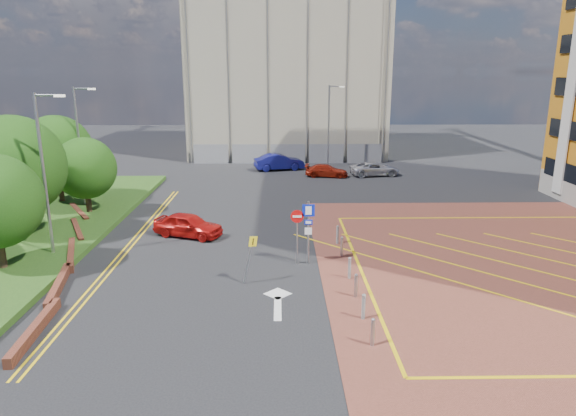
{
  "coord_description": "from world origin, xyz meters",
  "views": [
    {
      "loc": [
        -0.92,
        -22.98,
        9.25
      ],
      "look_at": [
        -0.46,
        2.96,
        2.34
      ],
      "focal_mm": 32.0,
      "sensor_mm": 36.0,
      "label": 1
    }
  ],
  "objects_px": {
    "tree_c": "(85,168)",
    "lamp_left_far": "(80,142)",
    "car_silver_back": "(375,169)",
    "lamp_left_near": "(45,169)",
    "tree_d": "(57,151)",
    "car_red_left": "(188,225)",
    "car_blue_back": "(279,162)",
    "lamp_back": "(329,123)",
    "warning_sign": "(250,254)",
    "sign_cluster": "(304,226)",
    "tree_b": "(13,166)",
    "car_red_back": "(327,171)"
  },
  "relations": [
    {
      "from": "lamp_left_far",
      "to": "warning_sign",
      "type": "distance_m",
      "value": 18.44
    },
    {
      "from": "sign_cluster",
      "to": "tree_b",
      "type": "bearing_deg",
      "value": 165.74
    },
    {
      "from": "lamp_left_far",
      "to": "warning_sign",
      "type": "relative_size",
      "value": 3.55
    },
    {
      "from": "lamp_left_near",
      "to": "car_silver_back",
      "type": "bearing_deg",
      "value": 46.35
    },
    {
      "from": "car_blue_back",
      "to": "tree_d",
      "type": "bearing_deg",
      "value": 116.91
    },
    {
      "from": "sign_cluster",
      "to": "car_red_left",
      "type": "distance_m",
      "value": 8.01
    },
    {
      "from": "car_red_back",
      "to": "sign_cluster",
      "type": "bearing_deg",
      "value": -178.26
    },
    {
      "from": "car_blue_back",
      "to": "car_red_back",
      "type": "distance_m",
      "value": 5.49
    },
    {
      "from": "car_blue_back",
      "to": "tree_b",
      "type": "bearing_deg",
      "value": 132.12
    },
    {
      "from": "tree_b",
      "to": "car_silver_back",
      "type": "bearing_deg",
      "value": 38.02
    },
    {
      "from": "tree_d",
      "to": "car_red_left",
      "type": "relative_size",
      "value": 1.5
    },
    {
      "from": "lamp_left_far",
      "to": "sign_cluster",
      "type": "relative_size",
      "value": 2.5
    },
    {
      "from": "car_silver_back",
      "to": "lamp_left_near",
      "type": "bearing_deg",
      "value": 127.33
    },
    {
      "from": "tree_b",
      "to": "lamp_left_near",
      "type": "bearing_deg",
      "value": -44.25
    },
    {
      "from": "tree_c",
      "to": "lamp_left_far",
      "type": "relative_size",
      "value": 0.61
    },
    {
      "from": "tree_d",
      "to": "car_red_left",
      "type": "bearing_deg",
      "value": -36.07
    },
    {
      "from": "tree_d",
      "to": "lamp_back",
      "type": "distance_m",
      "value": 25.47
    },
    {
      "from": "tree_c",
      "to": "car_silver_back",
      "type": "relative_size",
      "value": 1.09
    },
    {
      "from": "car_red_left",
      "to": "tree_c",
      "type": "bearing_deg",
      "value": 79.33
    },
    {
      "from": "lamp_left_near",
      "to": "car_red_left",
      "type": "relative_size",
      "value": 1.98
    },
    {
      "from": "sign_cluster",
      "to": "tree_d",
      "type": "bearing_deg",
      "value": 144.42
    },
    {
      "from": "lamp_left_near",
      "to": "lamp_left_far",
      "type": "bearing_deg",
      "value": 101.31
    },
    {
      "from": "tree_c",
      "to": "warning_sign",
      "type": "distance_m",
      "value": 16.17
    },
    {
      "from": "lamp_left_near",
      "to": "tree_d",
      "type": "bearing_deg",
      "value": 110.35
    },
    {
      "from": "tree_c",
      "to": "car_red_back",
      "type": "bearing_deg",
      "value": 37.16
    },
    {
      "from": "car_silver_back",
      "to": "lamp_back",
      "type": "bearing_deg",
      "value": 29.62
    },
    {
      "from": "tree_b",
      "to": "sign_cluster",
      "type": "height_order",
      "value": "tree_b"
    },
    {
      "from": "warning_sign",
      "to": "car_red_back",
      "type": "relative_size",
      "value": 0.58
    },
    {
      "from": "car_red_left",
      "to": "car_red_back",
      "type": "distance_m",
      "value": 19.79
    },
    {
      "from": "tree_b",
      "to": "car_red_left",
      "type": "relative_size",
      "value": 1.67
    },
    {
      "from": "lamp_left_near",
      "to": "sign_cluster",
      "type": "distance_m",
      "value": 13.04
    },
    {
      "from": "lamp_back",
      "to": "car_red_left",
      "type": "bearing_deg",
      "value": -114.55
    },
    {
      "from": "car_red_left",
      "to": "car_silver_back",
      "type": "bearing_deg",
      "value": -17.36
    },
    {
      "from": "sign_cluster",
      "to": "lamp_back",
      "type": "bearing_deg",
      "value": 82.03
    },
    {
      "from": "sign_cluster",
      "to": "car_silver_back",
      "type": "distance_m",
      "value": 23.57
    },
    {
      "from": "tree_b",
      "to": "warning_sign",
      "type": "distance_m",
      "value": 15.02
    },
    {
      "from": "lamp_left_far",
      "to": "lamp_back",
      "type": "xyz_separation_m",
      "value": [
        18.5,
        16.0,
        -0.3
      ]
    },
    {
      "from": "lamp_left_far",
      "to": "car_red_left",
      "type": "bearing_deg",
      "value": -38.35
    },
    {
      "from": "car_red_back",
      "to": "lamp_left_far",
      "type": "bearing_deg",
      "value": 131.06
    },
    {
      "from": "lamp_left_far",
      "to": "warning_sign",
      "type": "height_order",
      "value": "lamp_left_far"
    },
    {
      "from": "lamp_left_near",
      "to": "sign_cluster",
      "type": "height_order",
      "value": "lamp_left_near"
    },
    {
      "from": "lamp_left_far",
      "to": "car_red_left",
      "type": "relative_size",
      "value": 1.98
    },
    {
      "from": "lamp_left_near",
      "to": "car_blue_back",
      "type": "bearing_deg",
      "value": 64.58
    },
    {
      "from": "lamp_back",
      "to": "car_silver_back",
      "type": "height_order",
      "value": "lamp_back"
    },
    {
      "from": "tree_b",
      "to": "car_red_back",
      "type": "relative_size",
      "value": 1.75
    },
    {
      "from": "car_silver_back",
      "to": "car_blue_back",
      "type": "bearing_deg",
      "value": 62.51
    },
    {
      "from": "lamp_left_far",
      "to": "lamp_back",
      "type": "height_order",
      "value": "lamp_left_far"
    },
    {
      "from": "warning_sign",
      "to": "car_blue_back",
      "type": "xyz_separation_m",
      "value": [
        1.31,
        27.65,
        -0.64
      ]
    },
    {
      "from": "tree_c",
      "to": "lamp_back",
      "type": "xyz_separation_m",
      "value": [
        17.58,
        18.0,
        1.17
      ]
    },
    {
      "from": "car_red_back",
      "to": "car_silver_back",
      "type": "height_order",
      "value": "car_silver_back"
    }
  ]
}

